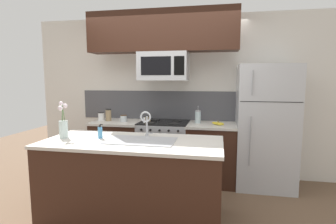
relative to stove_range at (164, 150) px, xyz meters
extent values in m
plane|color=brown|center=(0.00, -0.90, -0.46)|extent=(10.00, 10.00, 0.00)
cube|color=silver|center=(0.30, 0.38, 0.84)|extent=(5.20, 0.10, 2.60)
cube|color=#4C4C51|center=(0.00, 0.32, 0.69)|extent=(3.01, 0.01, 0.48)
cube|color=#381E14|center=(-0.76, 0.00, -0.02)|extent=(0.77, 0.62, 0.88)
cube|color=beige|center=(-0.76, 0.00, 0.43)|extent=(0.80, 0.65, 0.03)
cube|color=#381E14|center=(0.74, 0.00, -0.02)|extent=(0.72, 0.62, 0.88)
cube|color=beige|center=(0.74, 0.00, 0.43)|extent=(0.75, 0.65, 0.03)
cube|color=#B7BABF|center=(0.00, 0.00, -0.01)|extent=(0.76, 0.62, 0.91)
cube|color=black|center=(0.00, 0.00, 0.45)|extent=(0.76, 0.62, 0.01)
cylinder|color=black|center=(-0.18, -0.14, 0.46)|extent=(0.15, 0.15, 0.01)
cylinder|color=black|center=(0.18, -0.14, 0.46)|extent=(0.15, 0.15, 0.01)
cylinder|color=black|center=(-0.18, 0.14, 0.46)|extent=(0.15, 0.15, 0.01)
cylinder|color=black|center=(0.18, 0.14, 0.46)|extent=(0.15, 0.15, 0.01)
cylinder|color=black|center=(-0.27, -0.32, 0.39)|extent=(0.03, 0.02, 0.03)
cylinder|color=black|center=(-0.14, -0.32, 0.39)|extent=(0.03, 0.02, 0.03)
cylinder|color=black|center=(0.00, -0.32, 0.39)|extent=(0.03, 0.02, 0.03)
cylinder|color=black|center=(0.14, -0.32, 0.39)|extent=(0.03, 0.02, 0.03)
cylinder|color=black|center=(0.27, -0.32, 0.39)|extent=(0.03, 0.02, 0.03)
cube|color=#B7BABF|center=(0.00, -0.02, 1.32)|extent=(0.74, 0.40, 0.42)
cube|color=black|center=(-0.07, -0.22, 1.32)|extent=(0.45, 0.00, 0.27)
cube|color=black|center=(0.27, -0.22, 1.32)|extent=(0.15, 0.00, 0.27)
cube|color=#381E14|center=(-0.02, -0.05, 1.83)|extent=(2.25, 0.34, 0.60)
cube|color=#B7BABF|center=(1.51, 0.02, 0.43)|extent=(0.82, 0.72, 1.79)
cube|color=black|center=(1.51, -0.34, 0.83)|extent=(0.78, 0.00, 0.01)
cylinder|color=#99999E|center=(1.26, -0.36, 1.08)|extent=(0.01, 0.01, 0.32)
cylinder|color=#99999E|center=(1.26, -0.36, 0.29)|extent=(0.01, 0.01, 0.68)
cylinder|color=silver|center=(-1.05, -0.01, 0.51)|extent=(0.10, 0.10, 0.13)
cylinder|color=black|center=(-1.05, -0.01, 0.58)|extent=(0.10, 0.10, 0.01)
cylinder|color=#997F5B|center=(-0.93, 0.01, 0.54)|extent=(0.09, 0.09, 0.18)
cylinder|color=black|center=(-0.93, 0.01, 0.64)|extent=(0.09, 0.09, 0.02)
cylinder|color=silver|center=(-0.66, -0.03, 0.50)|extent=(0.10, 0.10, 0.10)
cylinder|color=#4C331E|center=(-0.66, -0.03, 0.55)|extent=(0.10, 0.10, 0.01)
cylinder|color=#997F5B|center=(-0.27, 0.02, 0.49)|extent=(0.10, 0.10, 0.08)
cylinder|color=black|center=(-0.27, 0.02, 0.54)|extent=(0.10, 0.10, 0.01)
ellipsoid|color=yellow|center=(0.82, -0.07, 0.47)|extent=(0.16, 0.13, 0.05)
ellipsoid|color=yellow|center=(0.82, -0.05, 0.47)|extent=(0.17, 0.10, 0.05)
ellipsoid|color=yellow|center=(0.83, -0.07, 0.47)|extent=(0.18, 0.06, 0.05)
ellipsoid|color=yellow|center=(0.84, -0.05, 0.47)|extent=(0.18, 0.06, 0.07)
ellipsoid|color=yellow|center=(0.84, -0.07, 0.47)|extent=(0.17, 0.11, 0.05)
ellipsoid|color=yellow|center=(0.85, -0.05, 0.47)|extent=(0.15, 0.14, 0.05)
cylinder|color=brown|center=(0.83, -0.06, 0.50)|extent=(0.02, 0.02, 0.03)
cylinder|color=silver|center=(0.52, 0.06, 0.54)|extent=(0.09, 0.09, 0.18)
cylinder|color=#A3A3AA|center=(0.52, 0.06, 0.64)|extent=(0.08, 0.08, 0.02)
cylinder|color=#A3A3AA|center=(0.52, 0.06, 0.67)|extent=(0.01, 0.01, 0.05)
sphere|color=#A3A3AA|center=(0.52, 0.06, 0.71)|extent=(0.02, 0.02, 0.02)
cube|color=#381E14|center=(-0.10, -1.25, -0.02)|extent=(1.95, 0.86, 0.88)
cube|color=beige|center=(-0.10, -1.25, 0.43)|extent=(1.98, 0.89, 0.03)
cube|color=#ADAFB5|center=(0.00, -1.25, 0.45)|extent=(0.76, 0.44, 0.01)
cube|color=#ADAFB5|center=(-0.18, -1.25, 0.37)|extent=(0.30, 0.33, 0.15)
cube|color=#ADAFB5|center=(0.17, -1.25, 0.37)|extent=(0.30, 0.33, 0.15)
cylinder|color=#B7BABF|center=(0.00, -0.99, 0.46)|extent=(0.04, 0.04, 0.02)
cylinder|color=#B7BABF|center=(0.00, -0.99, 0.58)|extent=(0.02, 0.02, 0.22)
torus|color=#B7BABF|center=(0.00, -1.04, 0.69)|extent=(0.13, 0.02, 0.13)
cylinder|color=#B7BABF|center=(0.00, -1.10, 0.66)|extent=(0.02, 0.02, 0.06)
cube|color=#B7BABF|center=(0.03, -0.99, 0.48)|extent=(0.07, 0.01, 0.01)
cylinder|color=#4C93C6|center=(-0.50, -1.21, 0.51)|extent=(0.05, 0.05, 0.13)
cylinder|color=black|center=(-0.50, -1.21, 0.59)|extent=(0.02, 0.02, 0.02)
cube|color=black|center=(-0.48, -1.21, 0.61)|extent=(0.03, 0.01, 0.01)
cylinder|color=silver|center=(-0.92, -1.27, 0.55)|extent=(0.10, 0.10, 0.20)
cylinder|color=silver|center=(-0.92, -1.27, 0.48)|extent=(0.09, 0.09, 0.06)
cylinder|color=#386B2D|center=(-0.91, -1.26, 0.66)|extent=(0.03, 0.03, 0.31)
sphere|color=silver|center=(-0.90, -1.25, 0.82)|extent=(0.05, 0.05, 0.05)
cylinder|color=#386B2D|center=(-0.94, -1.24, 0.68)|extent=(0.06, 0.06, 0.33)
sphere|color=silver|center=(-0.97, -1.22, 0.84)|extent=(0.05, 0.05, 0.05)
cylinder|color=#386B2D|center=(-0.93, -1.28, 0.65)|extent=(0.03, 0.02, 0.29)
sphere|color=silver|center=(-0.94, -1.28, 0.80)|extent=(0.06, 0.06, 0.06)
camera|label=1|loc=(0.84, -3.96, 1.12)|focal=28.00mm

